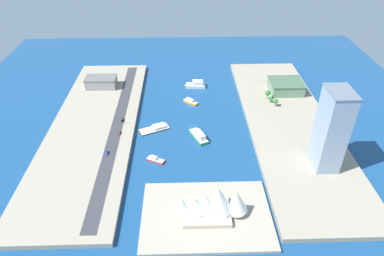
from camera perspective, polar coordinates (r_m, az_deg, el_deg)
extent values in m
plane|color=navy|center=(294.30, -0.04, 0.23)|extent=(440.00, 440.00, 0.00)
cube|color=#9E937F|center=(306.70, 15.62, 0.75)|extent=(70.00, 240.00, 3.54)
cube|color=#9E937F|center=(302.85, -15.90, 0.23)|extent=(70.00, 240.00, 3.54)
cube|color=#A89E89|center=(219.33, 2.36, -14.11)|extent=(79.13, 55.84, 2.00)
cube|color=#38383D|center=(297.42, -12.17, 0.60)|extent=(9.64, 228.00, 0.15)
cube|color=#2D8C4C|center=(280.54, 1.09, -1.42)|extent=(15.85, 23.64, 2.31)
cone|color=#2D8C4C|center=(289.29, 0.04, -0.17)|extent=(2.74, 2.74, 2.08)
cube|color=white|center=(276.96, 1.32, -1.14)|extent=(9.23, 13.00, 4.09)
cube|color=beige|center=(279.84, 1.09, -1.22)|extent=(15.22, 22.69, 0.10)
cube|color=silver|center=(356.41, 0.59, 7.01)|extent=(19.78, 9.73, 2.92)
cone|color=silver|center=(356.59, -1.10, 7.02)|extent=(2.74, 2.74, 2.63)
cube|color=white|center=(354.89, 0.96, 7.49)|extent=(10.92, 7.57, 3.76)
cube|color=beige|center=(355.72, 0.60, 7.23)|extent=(18.99, 9.34, 0.10)
cube|color=red|center=(258.88, -6.00, -5.28)|extent=(14.38, 10.41, 1.49)
cone|color=red|center=(255.94, -4.59, -5.73)|extent=(1.80, 1.80, 1.34)
cube|color=white|center=(258.65, -6.38, -4.90)|extent=(6.21, 5.61, 1.71)
cube|color=beige|center=(258.38, -6.01, -5.15)|extent=(13.81, 9.99, 0.10)
cube|color=brown|center=(291.96, -6.22, -0.20)|extent=(26.95, 19.17, 1.01)
cone|color=brown|center=(288.80, -8.60, -0.84)|extent=(1.21, 1.21, 0.91)
cube|color=white|center=(292.27, -5.44, 0.27)|extent=(12.52, 11.08, 2.13)
cube|color=beige|center=(291.65, -6.22, -0.11)|extent=(25.88, 18.40, 0.10)
cube|color=orange|center=(327.68, -0.23, 4.28)|extent=(14.26, 13.00, 1.85)
cone|color=orange|center=(323.55, 0.86, 3.85)|extent=(2.35, 2.35, 1.67)
cube|color=white|center=(327.09, -0.35, 4.66)|extent=(7.96, 7.34, 2.46)
cube|color=beige|center=(327.19, -0.23, 4.43)|extent=(13.69, 12.48, 0.10)
cube|color=slate|center=(350.88, 15.18, 6.58)|extent=(30.29, 26.93, 9.96)
cube|color=#47624A|center=(348.52, 15.31, 7.36)|extent=(31.50, 28.00, 0.80)
cube|color=gray|center=(358.89, -14.72, 7.26)|extent=(29.26, 17.13, 9.48)
cube|color=slate|center=(356.67, -14.84, 7.99)|extent=(30.43, 17.82, 0.80)
cube|color=#8C9EB2|center=(250.43, 21.92, -0.37)|extent=(15.86, 22.71, 58.22)
cube|color=slate|center=(236.16, 23.44, 5.53)|extent=(16.50, 23.61, 0.80)
cylinder|color=black|center=(302.83, -11.52, 1.44)|extent=(0.26, 0.64, 0.64)
cylinder|color=black|center=(302.59, -11.23, 1.45)|extent=(0.26, 0.64, 0.64)
cylinder|color=black|center=(299.92, -11.60, 1.08)|extent=(0.26, 0.64, 0.64)
cylinder|color=black|center=(299.67, -11.31, 1.09)|extent=(0.26, 0.64, 0.64)
cube|color=black|center=(301.08, -11.42, 1.31)|extent=(1.83, 5.04, 0.82)
cube|color=#262D38|center=(300.49, -11.44, 1.40)|extent=(1.58, 2.83, 0.63)
cylinder|color=black|center=(287.30, -12.02, -0.61)|extent=(0.27, 0.65, 0.64)
cylinder|color=black|center=(287.03, -11.68, -0.60)|extent=(0.27, 0.65, 0.64)
cylinder|color=black|center=(284.47, -12.10, -1.02)|extent=(0.27, 0.65, 0.64)
cylinder|color=black|center=(284.19, -11.76, -1.01)|extent=(0.27, 0.65, 0.64)
cube|color=red|center=(285.59, -11.90, -0.76)|extent=(2.03, 5.05, 0.74)
cube|color=#262D38|center=(285.05, -11.92, -0.69)|extent=(1.74, 2.84, 0.48)
cylinder|color=black|center=(264.72, -13.76, -4.30)|extent=(0.25, 0.64, 0.64)
cylinder|color=black|center=(265.06, -14.08, -4.30)|extent=(0.25, 0.64, 0.64)
cylinder|color=black|center=(267.41, -13.63, -3.83)|extent=(0.25, 0.64, 0.64)
cylinder|color=black|center=(267.74, -13.94, -3.83)|extent=(0.25, 0.64, 0.64)
cube|color=blue|center=(266.02, -13.86, -4.01)|extent=(1.75, 5.03, 0.89)
cube|color=#262D38|center=(265.77, -13.87, -3.85)|extent=(1.53, 2.82, 0.59)
cylinder|color=black|center=(295.00, -11.08, 1.06)|extent=(0.18, 0.18, 5.50)
cube|color=black|center=(293.27, -11.15, 1.59)|extent=(0.36, 0.36, 1.00)
sphere|color=red|center=(293.08, -11.16, 1.65)|extent=(0.24, 0.24, 0.24)
sphere|color=yellow|center=(293.27, -11.15, 1.59)|extent=(0.24, 0.24, 0.24)
sphere|color=green|center=(293.45, -11.14, 1.54)|extent=(0.24, 0.24, 0.24)
cube|color=#BCAD93|center=(217.47, 2.38, -13.67)|extent=(28.97, 23.28, 3.00)
cone|color=white|center=(212.32, 7.34, -11.74)|extent=(14.27, 12.60, 17.38)
cone|color=white|center=(209.87, 4.54, -11.54)|extent=(16.64, 13.79, 21.36)
cone|color=white|center=(211.09, 2.43, -12.09)|extent=(12.25, 10.47, 15.63)
cone|color=white|center=(211.98, 0.43, -12.45)|extent=(13.95, 12.32, 12.91)
cone|color=white|center=(212.06, -1.58, -12.53)|extent=(9.29, 8.06, 11.51)
cylinder|color=brown|center=(334.44, 12.28, 5.04)|extent=(0.50, 0.50, 4.29)
sphere|color=#2D7233|center=(332.46, 12.37, 5.67)|extent=(5.12, 5.12, 5.12)
cylinder|color=brown|center=(329.32, 12.78, 4.32)|extent=(0.50, 0.50, 2.70)
sphere|color=#2D7233|center=(327.90, 12.84, 4.77)|extent=(4.02, 4.02, 4.02)
cylinder|color=brown|center=(324.33, 13.53, 3.78)|extent=(0.50, 0.50, 3.34)
sphere|color=#2D7233|center=(322.62, 13.61, 4.31)|extent=(4.56, 4.56, 4.56)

